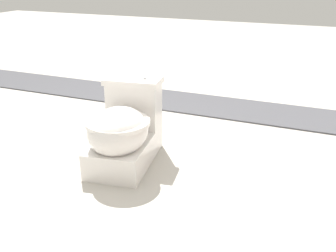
{
  "coord_description": "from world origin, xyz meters",
  "views": [
    {
      "loc": [
        1.96,
        1.3,
        1.19
      ],
      "look_at": [
        -0.03,
        0.48,
        0.3
      ],
      "focal_mm": 42.0,
      "sensor_mm": 36.0,
      "label": 1
    }
  ],
  "objects": [
    {
      "name": "ground_plane",
      "position": [
        0.0,
        0.0,
        0.0
      ],
      "size": [
        14.0,
        14.0,
        0.0
      ],
      "primitive_type": "plane",
      "color": "#B7B2A8"
    },
    {
      "name": "toilet",
      "position": [
        -0.03,
        0.18,
        0.22
      ],
      "size": [
        0.68,
        0.46,
        0.52
      ],
      "rotation": [
        0.0,
        0.0,
        0.15
      ],
      "color": "white",
      "rests_on": "ground"
    },
    {
      "name": "gravel_strip",
      "position": [
        -1.29,
        0.5,
        0.01
      ],
      "size": [
        0.56,
        8.0,
        0.01
      ],
      "primitive_type": "cube",
      "color": "#4C4C51",
      "rests_on": "ground"
    }
  ]
}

